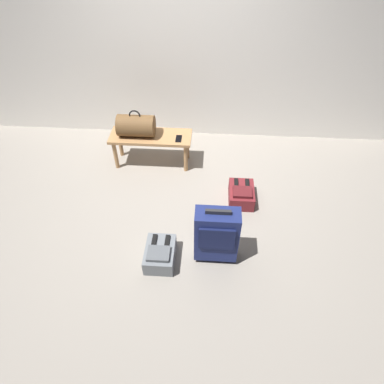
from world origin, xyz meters
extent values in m
plane|color=gray|center=(0.00, 0.00, 0.00)|extent=(6.60, 6.60, 0.00)
cube|color=silver|center=(0.00, 1.60, 1.40)|extent=(6.00, 0.10, 2.80)
cube|color=#A87A4C|center=(-0.32, 0.84, 0.40)|extent=(1.00, 0.36, 0.04)
cylinder|color=#A87A4C|center=(-0.76, 0.71, 0.19)|extent=(0.05, 0.05, 0.39)
cylinder|color=#A87A4C|center=(0.12, 0.71, 0.19)|extent=(0.05, 0.05, 0.39)
cylinder|color=#A87A4C|center=(-0.76, 0.97, 0.19)|extent=(0.05, 0.05, 0.39)
cylinder|color=#A87A4C|center=(0.12, 0.97, 0.19)|extent=(0.05, 0.05, 0.39)
cylinder|color=brown|center=(-0.48, 0.84, 0.55)|extent=(0.44, 0.26, 0.26)
torus|color=black|center=(-0.48, 0.84, 0.69)|extent=(0.14, 0.02, 0.14)
cube|color=black|center=(0.03, 0.78, 0.43)|extent=(0.07, 0.14, 0.01)
cube|color=black|center=(0.03, 0.78, 0.43)|extent=(0.06, 0.13, 0.00)
cube|color=navy|center=(0.51, -0.59, 0.34)|extent=(0.41, 0.19, 0.57)
cube|color=#11183E|center=(0.51, -0.69, 0.41)|extent=(0.32, 0.02, 0.26)
cube|color=#262628|center=(0.51, -0.59, 0.64)|extent=(0.23, 0.03, 0.04)
cylinder|color=black|center=(0.37, -0.52, 0.03)|extent=(0.02, 0.05, 0.05)
cylinder|color=black|center=(0.65, -0.52, 0.03)|extent=(0.02, 0.05, 0.05)
cube|color=maroon|center=(0.80, 0.22, 0.09)|extent=(0.28, 0.38, 0.17)
cube|color=#55181C|center=(0.80, 0.15, 0.19)|extent=(0.21, 0.17, 0.04)
cube|color=black|center=(0.73, 0.28, 0.18)|extent=(0.04, 0.19, 0.02)
cube|color=black|center=(0.86, 0.28, 0.18)|extent=(0.04, 0.19, 0.02)
cube|color=slate|center=(-0.02, -0.66, 0.09)|extent=(0.28, 0.38, 0.17)
cube|color=#515559|center=(-0.02, -0.73, 0.19)|extent=(0.21, 0.17, 0.04)
cube|color=black|center=(-0.08, -0.60, 0.18)|extent=(0.04, 0.19, 0.02)
cube|color=black|center=(0.05, -0.60, 0.18)|extent=(0.04, 0.19, 0.02)
camera|label=1|loc=(0.41, -2.53, 2.75)|focal=31.14mm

